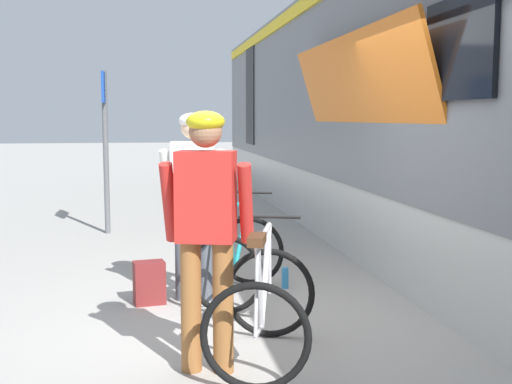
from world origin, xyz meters
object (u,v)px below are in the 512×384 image
Objects in this scene: backpack_on_platform at (149,283)px; platform_sign_post at (105,124)px; train_car at (474,97)px; cyclist_far_in_red at (206,218)px; cyclist_near_in_white at (193,189)px; water_bottle_near_the_bikes at (285,278)px; bicycle_far_silver at (263,306)px; bicycle_near_teal at (238,257)px.

platform_sign_post reaches higher than backpack_on_platform.
train_car is 12.49× the size of cyclist_far_in_red.
cyclist_far_in_red is at bearing -91.29° from cyclist_near_in_white.
cyclist_near_in_white is 1.00× the size of cyclist_far_in_red.
backpack_on_platform is at bearing -166.23° from water_bottle_near_the_bikes.
water_bottle_near_the_bikes is at bearing -60.86° from platform_sign_post.
cyclist_near_in_white reaches higher than bicycle_far_silver.
cyclist_far_in_red is 1.92m from backpack_on_platform.
bicycle_near_teal is at bearing -156.35° from train_car.
water_bottle_near_the_bikes is at bearing 64.18° from cyclist_far_in_red.
bicycle_near_teal is at bearing -69.22° from platform_sign_post.
platform_sign_post reaches higher than cyclist_near_in_white.
backpack_on_platform reaches higher than water_bottle_near_the_bikes.
bicycle_far_silver is 5.72m from platform_sign_post.
water_bottle_near_the_bikes is 0.09× the size of platform_sign_post.
bicycle_far_silver is at bearing -136.39° from train_car.
bicycle_near_teal is at bearing -151.62° from water_bottle_near_the_bikes.
bicycle_near_teal is at bearing -6.17° from backpack_on_platform.
platform_sign_post is (-1.38, 5.41, 1.22)m from bicycle_far_silver.
platform_sign_post reaches higher than cyclist_far_in_red.
train_car reaches higher than cyclist_far_in_red.
train_car is at bearing 22.65° from water_bottle_near_the_bikes.
platform_sign_post is (-0.60, 3.83, 1.42)m from backpack_on_platform.
backpack_on_platform is at bearing -176.39° from bicycle_near_teal.
cyclist_far_in_red is at bearing -86.99° from backpack_on_platform.
backpack_on_platform is at bearing -170.80° from cyclist_near_in_white.
water_bottle_near_the_bikes is (0.97, 2.01, -0.95)m from cyclist_far_in_red.
train_car is 3.33m from water_bottle_near_the_bikes.
cyclist_far_in_red is at bearing -165.86° from bicycle_far_silver.
train_car reaches higher than backpack_on_platform.
bicycle_near_teal reaches higher than water_bottle_near_the_bikes.
cyclist_near_in_white is 4.40× the size of backpack_on_platform.
backpack_on_platform is 1.90× the size of water_bottle_near_the_bikes.
cyclist_near_in_white is 8.35× the size of water_bottle_near_the_bikes.
bicycle_far_silver is 1.78m from backpack_on_platform.
water_bottle_near_the_bikes is 4.29m from platform_sign_post.
cyclist_near_in_white is at bearing 88.71° from cyclist_far_in_red.
train_car reaches higher than bicycle_far_silver.
train_car is 4.59m from bicycle_far_silver.
cyclist_near_in_white reaches higher than backpack_on_platform.
train_car is 12.49× the size of cyclist_near_in_white.
train_car is 3.84m from cyclist_near_in_white.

